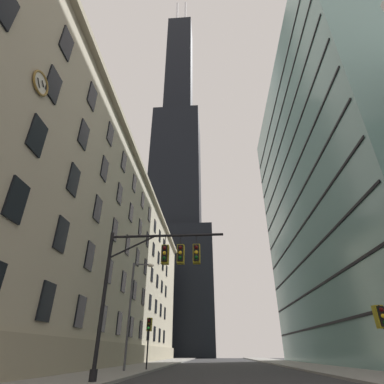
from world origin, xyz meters
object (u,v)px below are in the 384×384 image
object	(u,v)px
traffic_light_far_left	(149,327)
street_lamppost	(133,303)
traffic_light_near_right	(382,320)
traffic_signal_mast	(158,267)

from	to	relation	value
traffic_light_far_left	street_lamppost	xyz separation A→B (m)	(-0.97, -2.23, 1.62)
traffic_light_near_right	street_lamppost	size ratio (longest dim) A/B	0.41
traffic_signal_mast	street_lamppost	bearing A→B (deg)	111.65
traffic_light_far_left	street_lamppost	distance (m)	2.92
traffic_signal_mast	traffic_light_far_left	size ratio (longest dim) A/B	1.91
traffic_light_near_right	street_lamppost	world-z (taller)	street_lamppost
traffic_signal_mast	street_lamppost	size ratio (longest dim) A/B	0.91
traffic_light_far_left	traffic_signal_mast	bearing A→B (deg)	-76.89
traffic_signal_mast	traffic_light_far_left	xyz separation A→B (m)	(-2.64, 11.32, -2.23)
traffic_signal_mast	traffic_light_near_right	bearing A→B (deg)	1.48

